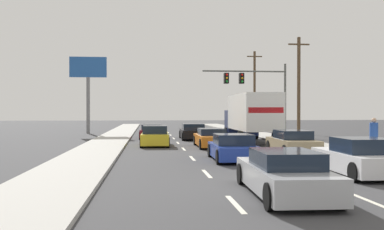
{
  "coord_description": "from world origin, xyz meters",
  "views": [
    {
      "loc": [
        -3.78,
        -11.82,
        2.23
      ],
      "look_at": [
        -0.85,
        16.51,
        2.0
      ],
      "focal_mm": 39.48,
      "sensor_mm": 36.0,
      "label": 1
    }
  ],
  "objects_px": {
    "car_maroon": "(152,132)",
    "car_orange": "(211,138)",
    "car_black": "(193,132)",
    "car_blue": "(233,148)",
    "car_white": "(359,158)",
    "pedestrian_near_corner": "(374,137)",
    "car_yellow": "(155,137)",
    "car_tan": "(292,143)",
    "utility_pole_far": "(255,90)",
    "roadside_billboard": "(88,80)",
    "utility_pole_mid": "(299,86)",
    "traffic_signal_mast": "(251,84)",
    "box_truck": "(251,115)",
    "car_silver": "(284,174)"
  },
  "relations": [
    {
      "from": "traffic_signal_mast",
      "to": "roadside_billboard",
      "type": "height_order",
      "value": "roadside_billboard"
    },
    {
      "from": "utility_pole_far",
      "to": "roadside_billboard",
      "type": "xyz_separation_m",
      "value": [
        -18.54,
        -4.9,
        0.69
      ]
    },
    {
      "from": "car_black",
      "to": "car_tan",
      "type": "xyz_separation_m",
      "value": [
        3.84,
        -12.67,
        0.0
      ]
    },
    {
      "from": "car_tan",
      "to": "pedestrian_near_corner",
      "type": "relative_size",
      "value": 2.38
    },
    {
      "from": "car_white",
      "to": "utility_pole_mid",
      "type": "relative_size",
      "value": 0.5
    },
    {
      "from": "car_maroon",
      "to": "car_orange",
      "type": "distance_m",
      "value": 9.7
    },
    {
      "from": "car_white",
      "to": "pedestrian_near_corner",
      "type": "distance_m",
      "value": 5.64
    },
    {
      "from": "car_maroon",
      "to": "car_black",
      "type": "bearing_deg",
      "value": -22.66
    },
    {
      "from": "car_yellow",
      "to": "car_maroon",
      "type": "bearing_deg",
      "value": 91.1
    },
    {
      "from": "car_blue",
      "to": "utility_pole_far",
      "type": "bearing_deg",
      "value": 73.86
    },
    {
      "from": "car_blue",
      "to": "car_white",
      "type": "distance_m",
      "value": 6.01
    },
    {
      "from": "car_black",
      "to": "car_orange",
      "type": "distance_m",
      "value": 7.64
    },
    {
      "from": "car_tan",
      "to": "roadside_billboard",
      "type": "relative_size",
      "value": 0.55
    },
    {
      "from": "roadside_billboard",
      "to": "car_orange",
      "type": "bearing_deg",
      "value": -60.3
    },
    {
      "from": "car_maroon",
      "to": "traffic_signal_mast",
      "type": "height_order",
      "value": "traffic_signal_mast"
    },
    {
      "from": "box_truck",
      "to": "utility_pole_mid",
      "type": "bearing_deg",
      "value": 39.8
    },
    {
      "from": "car_silver",
      "to": "box_truck",
      "type": "bearing_deg",
      "value": 78.75
    },
    {
      "from": "traffic_signal_mast",
      "to": "box_truck",
      "type": "bearing_deg",
      "value": -103.97
    },
    {
      "from": "car_blue",
      "to": "pedestrian_near_corner",
      "type": "bearing_deg",
      "value": -1.85
    },
    {
      "from": "utility_pole_far",
      "to": "roadside_billboard",
      "type": "relative_size",
      "value": 1.2
    },
    {
      "from": "car_black",
      "to": "car_white",
      "type": "height_order",
      "value": "car_white"
    },
    {
      "from": "car_blue",
      "to": "utility_pole_far",
      "type": "height_order",
      "value": "utility_pole_far"
    },
    {
      "from": "box_truck",
      "to": "car_yellow",
      "type": "bearing_deg",
      "value": -161.77
    },
    {
      "from": "car_orange",
      "to": "roadside_billboard",
      "type": "relative_size",
      "value": 0.57
    },
    {
      "from": "car_maroon",
      "to": "pedestrian_near_corner",
      "type": "xyz_separation_m",
      "value": [
        10.25,
        -16.35,
        0.5
      ]
    },
    {
      "from": "utility_pole_mid",
      "to": "roadside_billboard",
      "type": "xyz_separation_m",
      "value": [
        -18.59,
        9.63,
        1.13
      ]
    },
    {
      "from": "car_maroon",
      "to": "car_orange",
      "type": "xyz_separation_m",
      "value": [
        3.65,
        -8.99,
        0.0
      ]
    },
    {
      "from": "car_yellow",
      "to": "car_orange",
      "type": "relative_size",
      "value": 0.94
    },
    {
      "from": "car_blue",
      "to": "box_truck",
      "type": "distance_m",
      "value": 11.46
    },
    {
      "from": "car_tan",
      "to": "utility_pole_far",
      "type": "height_order",
      "value": "utility_pole_far"
    },
    {
      "from": "car_black",
      "to": "car_tan",
      "type": "height_order",
      "value": "car_tan"
    },
    {
      "from": "car_blue",
      "to": "car_white",
      "type": "bearing_deg",
      "value": -54.16
    },
    {
      "from": "box_truck",
      "to": "roadside_billboard",
      "type": "xyz_separation_m",
      "value": [
        -13.46,
        13.9,
        3.49
      ]
    },
    {
      "from": "car_black",
      "to": "box_truck",
      "type": "bearing_deg",
      "value": -46.08
    },
    {
      "from": "traffic_signal_mast",
      "to": "car_silver",
      "type": "bearing_deg",
      "value": -102.04
    },
    {
      "from": "pedestrian_near_corner",
      "to": "car_maroon",
      "type": "bearing_deg",
      "value": 122.08
    },
    {
      "from": "box_truck",
      "to": "utility_pole_far",
      "type": "xyz_separation_m",
      "value": [
        5.08,
        18.81,
        2.8
      ]
    },
    {
      "from": "car_white",
      "to": "utility_pole_far",
      "type": "xyz_separation_m",
      "value": [
        5.05,
        34.49,
        4.2
      ]
    },
    {
      "from": "car_black",
      "to": "car_blue",
      "type": "height_order",
      "value": "car_black"
    },
    {
      "from": "car_blue",
      "to": "roadside_billboard",
      "type": "bearing_deg",
      "value": 111.96
    },
    {
      "from": "car_maroon",
      "to": "car_white",
      "type": "distance_m",
      "value": 22.18
    },
    {
      "from": "car_maroon",
      "to": "car_black",
      "type": "height_order",
      "value": "car_black"
    },
    {
      "from": "car_maroon",
      "to": "utility_pole_mid",
      "type": "bearing_deg",
      "value": -4.88
    },
    {
      "from": "roadside_billboard",
      "to": "pedestrian_near_corner",
      "type": "xyz_separation_m",
      "value": [
        16.63,
        -24.93,
        -4.45
      ]
    },
    {
      "from": "car_blue",
      "to": "roadside_billboard",
      "type": "height_order",
      "value": "roadside_billboard"
    },
    {
      "from": "car_white",
      "to": "utility_pole_far",
      "type": "height_order",
      "value": "utility_pole_far"
    },
    {
      "from": "utility_pole_mid",
      "to": "traffic_signal_mast",
      "type": "bearing_deg",
      "value": 133.91
    },
    {
      "from": "car_orange",
      "to": "car_white",
      "type": "relative_size",
      "value": 1.04
    },
    {
      "from": "car_black",
      "to": "pedestrian_near_corner",
      "type": "height_order",
      "value": "pedestrian_near_corner"
    },
    {
      "from": "car_black",
      "to": "pedestrian_near_corner",
      "type": "distance_m",
      "value": 16.54
    }
  ]
}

